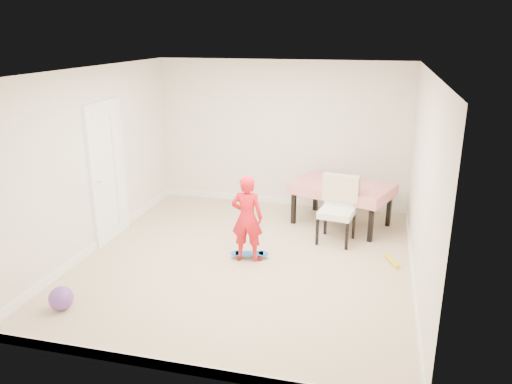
% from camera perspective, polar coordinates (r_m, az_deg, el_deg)
% --- Properties ---
extents(ground, '(5.00, 5.00, 0.00)m').
position_cam_1_polar(ground, '(7.07, -1.19, -7.77)').
color(ground, tan).
rests_on(ground, ground).
extents(ceiling, '(4.50, 5.00, 0.04)m').
position_cam_1_polar(ceiling, '(6.38, -1.34, 13.57)').
color(ceiling, white).
rests_on(ceiling, wall_back).
extents(wall_back, '(4.50, 0.04, 2.60)m').
position_cam_1_polar(wall_back, '(8.96, 2.93, 6.57)').
color(wall_back, silver).
rests_on(wall_back, ground).
extents(wall_front, '(4.50, 0.04, 2.60)m').
position_cam_1_polar(wall_front, '(4.40, -9.81, -6.06)').
color(wall_front, silver).
rests_on(wall_front, ground).
extents(wall_left, '(0.04, 5.00, 2.60)m').
position_cam_1_polar(wall_left, '(7.49, -17.99, 3.42)').
color(wall_left, silver).
rests_on(wall_left, ground).
extents(wall_right, '(0.04, 5.00, 2.60)m').
position_cam_1_polar(wall_right, '(6.41, 18.35, 1.01)').
color(wall_right, silver).
rests_on(wall_right, ground).
extents(door, '(0.11, 0.94, 2.11)m').
position_cam_1_polar(door, '(7.80, -16.62, 2.02)').
color(door, white).
rests_on(door, ground).
extents(baseboard_back, '(4.50, 0.02, 0.12)m').
position_cam_1_polar(baseboard_back, '(9.29, 2.82, -0.93)').
color(baseboard_back, white).
rests_on(baseboard_back, ground).
extents(baseboard_front, '(4.50, 0.02, 0.12)m').
position_cam_1_polar(baseboard_front, '(5.02, -9.07, -19.14)').
color(baseboard_front, white).
rests_on(baseboard_front, ground).
extents(baseboard_left, '(0.02, 5.00, 0.12)m').
position_cam_1_polar(baseboard_left, '(7.88, -17.19, -5.32)').
color(baseboard_left, white).
rests_on(baseboard_left, ground).
extents(baseboard_right, '(0.02, 5.00, 0.12)m').
position_cam_1_polar(baseboard_right, '(6.86, 17.41, -8.94)').
color(baseboard_right, white).
rests_on(baseboard_right, ground).
extents(dining_table, '(1.77, 1.43, 0.72)m').
position_cam_1_polar(dining_table, '(8.29, 9.72, -1.37)').
color(dining_table, '#AD2009').
rests_on(dining_table, ground).
extents(dining_chair, '(0.64, 0.71, 1.01)m').
position_cam_1_polar(dining_chair, '(7.56, 9.21, -2.11)').
color(dining_chair, silver).
rests_on(dining_chair, ground).
extents(skateboard, '(0.57, 0.32, 0.08)m').
position_cam_1_polar(skateboard, '(7.10, -0.75, -7.27)').
color(skateboard, blue).
rests_on(skateboard, ground).
extents(child, '(0.45, 0.31, 1.20)m').
position_cam_1_polar(child, '(6.83, -1.03, -3.24)').
color(child, red).
rests_on(child, ground).
extents(balloon, '(0.28, 0.28, 0.28)m').
position_cam_1_polar(balloon, '(6.27, -21.39, -11.24)').
color(balloon, '#7344A5').
rests_on(balloon, ground).
extents(foam_toy, '(0.22, 0.39, 0.06)m').
position_cam_1_polar(foam_toy, '(7.22, 15.24, -7.60)').
color(foam_toy, yellow).
rests_on(foam_toy, ground).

